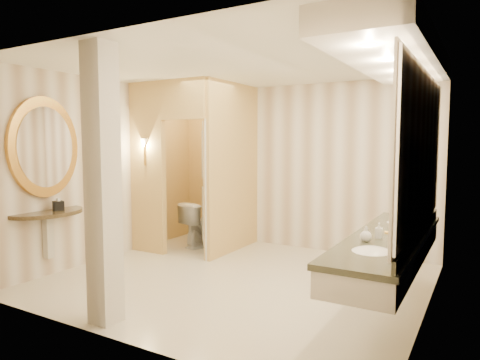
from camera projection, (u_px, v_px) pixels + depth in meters
The scene contains 16 objects.
floor at pixel (236, 279), 5.51m from camera, with size 4.50×4.50×0.00m, color beige.
ceiling at pixel (236, 66), 5.27m from camera, with size 4.50×4.50×0.00m, color white.
wall_back at pixel (297, 167), 7.12m from camera, with size 4.50×0.02×2.70m, color silver.
wall_front at pixel (118, 191), 3.67m from camera, with size 4.50×0.02×2.70m, color silver.
wall_left at pixel (109, 169), 6.52m from camera, with size 0.02×4.00×2.70m, color silver.
wall_right at pixel (430, 184), 4.27m from camera, with size 0.02×4.00×2.70m, color silver.
toilet_closet at pixel (206, 166), 6.78m from camera, with size 1.50×1.55×2.70m.
wall_sconce at pixel (144, 144), 6.69m from camera, with size 0.14×0.14×0.42m.
vanity at pixel (395, 156), 4.03m from camera, with size 0.75×2.82×2.09m.
console_shelf at pixel (45, 175), 5.53m from camera, with size 1.00×1.00×1.95m.
pillar at pixel (103, 185), 4.10m from camera, with size 0.25×0.25×2.70m, color beige.
tissue_box at pixel (58, 206), 5.58m from camera, with size 0.12×0.12×0.12m, color black.
toilet at pixel (202, 224), 7.27m from camera, with size 0.42×0.74×0.76m, color white.
soap_bottle_a at pixel (379, 231), 3.96m from camera, with size 0.07×0.07×0.14m, color beige.
soap_bottle_b at pixel (366, 234), 3.83m from camera, with size 0.10×0.10×0.13m, color silver.
soap_bottle_c at pixel (398, 219), 4.39m from camera, with size 0.07×0.08×0.19m, color #C6B28C.
Camera 1 is at (2.74, -4.63, 1.77)m, focal length 32.00 mm.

